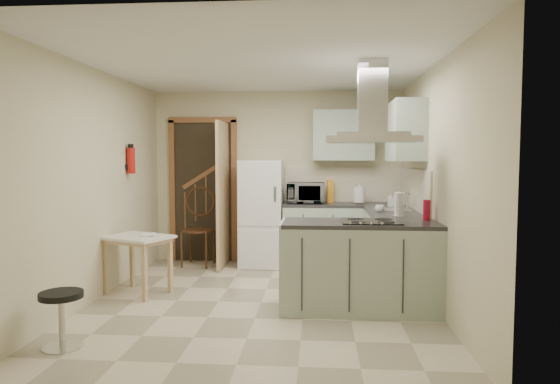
# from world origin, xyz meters

# --- Properties ---
(floor) EXTENTS (4.20, 4.20, 0.00)m
(floor) POSITION_xyz_m (0.00, 0.00, 0.00)
(floor) COLOR beige
(floor) RESTS_ON ground
(ceiling) EXTENTS (4.20, 4.20, 0.00)m
(ceiling) POSITION_xyz_m (0.00, 0.00, 2.50)
(ceiling) COLOR silver
(ceiling) RESTS_ON back_wall
(back_wall) EXTENTS (3.60, 0.00, 3.60)m
(back_wall) POSITION_xyz_m (0.00, 2.10, 1.25)
(back_wall) COLOR beige
(back_wall) RESTS_ON floor
(left_wall) EXTENTS (0.00, 4.20, 4.20)m
(left_wall) POSITION_xyz_m (-1.80, 0.00, 1.25)
(left_wall) COLOR beige
(left_wall) RESTS_ON floor
(right_wall) EXTENTS (0.00, 4.20, 4.20)m
(right_wall) POSITION_xyz_m (1.80, 0.00, 1.25)
(right_wall) COLOR beige
(right_wall) RESTS_ON floor
(doorway) EXTENTS (1.10, 0.12, 2.10)m
(doorway) POSITION_xyz_m (-1.10, 2.07, 1.05)
(doorway) COLOR brown
(doorway) RESTS_ON floor
(fridge) EXTENTS (0.60, 0.60, 1.50)m
(fridge) POSITION_xyz_m (-0.20, 1.80, 0.75)
(fridge) COLOR white
(fridge) RESTS_ON floor
(counter_back) EXTENTS (1.08, 0.60, 0.90)m
(counter_back) POSITION_xyz_m (0.66, 1.80, 0.45)
(counter_back) COLOR #9EB2A0
(counter_back) RESTS_ON floor
(counter_right) EXTENTS (0.60, 1.95, 0.90)m
(counter_right) POSITION_xyz_m (1.50, 1.12, 0.45)
(counter_right) COLOR #9EB2A0
(counter_right) RESTS_ON floor
(splashback) EXTENTS (1.68, 0.02, 0.50)m
(splashback) POSITION_xyz_m (0.96, 2.09, 1.15)
(splashback) COLOR beige
(splashback) RESTS_ON counter_back
(wall_cabinet_back) EXTENTS (0.85, 0.35, 0.70)m
(wall_cabinet_back) POSITION_xyz_m (0.95, 1.93, 1.85)
(wall_cabinet_back) COLOR #9EB2A0
(wall_cabinet_back) RESTS_ON back_wall
(wall_cabinet_right) EXTENTS (0.35, 0.90, 0.70)m
(wall_cabinet_right) POSITION_xyz_m (1.62, 0.85, 1.85)
(wall_cabinet_right) COLOR #9EB2A0
(wall_cabinet_right) RESTS_ON right_wall
(peninsula) EXTENTS (1.55, 0.65, 0.90)m
(peninsula) POSITION_xyz_m (1.02, -0.18, 0.45)
(peninsula) COLOR #9EB2A0
(peninsula) RESTS_ON floor
(hob) EXTENTS (0.58, 0.50, 0.01)m
(hob) POSITION_xyz_m (1.12, -0.18, 0.91)
(hob) COLOR black
(hob) RESTS_ON peninsula
(extractor_hood) EXTENTS (0.90, 0.55, 0.10)m
(extractor_hood) POSITION_xyz_m (1.12, -0.18, 1.72)
(extractor_hood) COLOR silver
(extractor_hood) RESTS_ON ceiling
(sink) EXTENTS (0.45, 0.40, 0.01)m
(sink) POSITION_xyz_m (1.50, 0.95, 0.91)
(sink) COLOR silver
(sink) RESTS_ON counter_right
(fire_extinguisher) EXTENTS (0.10, 0.10, 0.32)m
(fire_extinguisher) POSITION_xyz_m (-1.74, 0.90, 1.50)
(fire_extinguisher) COLOR #B2140F
(fire_extinguisher) RESTS_ON left_wall
(drop_leaf_table) EXTENTS (0.86, 0.77, 0.66)m
(drop_leaf_table) POSITION_xyz_m (-1.43, 0.23, 0.33)
(drop_leaf_table) COLOR tan
(drop_leaf_table) RESTS_ON floor
(bentwood_chair) EXTENTS (0.49, 0.49, 1.01)m
(bentwood_chair) POSITION_xyz_m (-1.10, 1.73, 0.51)
(bentwood_chair) COLOR #4F231A
(bentwood_chair) RESTS_ON floor
(stool) EXTENTS (0.35, 0.35, 0.46)m
(stool) POSITION_xyz_m (-1.47, -1.38, 0.23)
(stool) COLOR black
(stool) RESTS_ON floor
(microwave) EXTENTS (0.52, 0.35, 0.29)m
(microwave) POSITION_xyz_m (0.43, 1.81, 1.04)
(microwave) COLOR black
(microwave) RESTS_ON counter_back
(kettle) EXTENTS (0.18, 0.18, 0.25)m
(kettle) POSITION_xyz_m (1.17, 1.78, 1.03)
(kettle) COLOR silver
(kettle) RESTS_ON counter_back
(cereal_box) EXTENTS (0.09, 0.21, 0.32)m
(cereal_box) POSITION_xyz_m (0.77, 1.99, 1.06)
(cereal_box) COLOR orange
(cereal_box) RESTS_ON counter_back
(soap_bottle) EXTENTS (0.09, 0.10, 0.19)m
(soap_bottle) POSITION_xyz_m (1.56, 1.41, 1.00)
(soap_bottle) COLOR #B6B7C3
(soap_bottle) RESTS_ON counter_right
(paper_towel) EXTENTS (0.14, 0.14, 0.27)m
(paper_towel) POSITION_xyz_m (1.48, 0.29, 1.04)
(paper_towel) COLOR silver
(paper_towel) RESTS_ON counter_right
(cup) EXTENTS (0.13, 0.13, 0.08)m
(cup) POSITION_xyz_m (1.32, 0.70, 0.94)
(cup) COLOR white
(cup) RESTS_ON counter_right
(red_bottle) EXTENTS (0.08, 0.08, 0.21)m
(red_bottle) POSITION_xyz_m (1.71, -0.02, 1.01)
(red_bottle) COLOR #AD0E2B
(red_bottle) RESTS_ON peninsula
(book) EXTENTS (0.21, 0.25, 0.10)m
(book) POSITION_xyz_m (-1.40, 0.26, 0.71)
(book) COLOR #9C4234
(book) RESTS_ON drop_leaf_table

